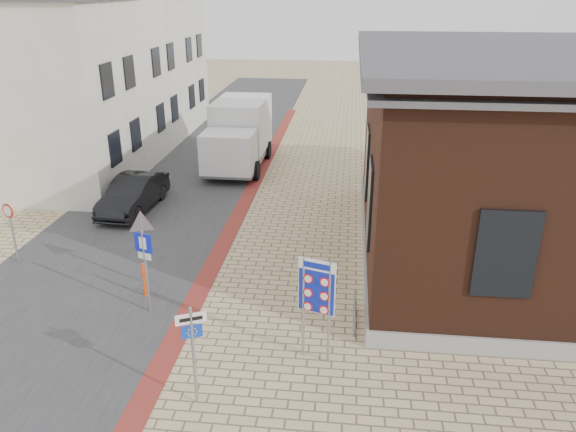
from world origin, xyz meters
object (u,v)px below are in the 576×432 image
at_px(border_sign, 317,289).
at_px(parking_sign, 145,258).
at_px(essen_sign, 193,341).
at_px(bollard, 144,280).
at_px(sedan, 133,194).
at_px(box_truck, 239,134).

height_order(border_sign, parking_sign, border_sign).
height_order(essen_sign, bollard, essen_sign).
relative_size(border_sign, bollard, 2.50).
xyz_separation_m(essen_sign, parking_sign, (-2.29, 3.50, 0.09)).
height_order(sedan, parking_sign, parking_sign).
xyz_separation_m(box_truck, parking_sign, (0.11, -13.86, 0.03)).
bearing_deg(bollard, sedan, 113.02).
height_order(sedan, bollard, sedan).
bearing_deg(sedan, box_truck, 67.56).
relative_size(border_sign, essen_sign, 1.12).
bearing_deg(parking_sign, border_sign, -0.22).
relative_size(essen_sign, bollard, 2.24).
height_order(parking_sign, bollard, parking_sign).
distance_m(box_truck, essen_sign, 17.53).
xyz_separation_m(sedan, box_truck, (3.13, 6.41, 0.97)).
bearing_deg(box_truck, essen_sign, -81.67).
bearing_deg(essen_sign, parking_sign, 99.04).
relative_size(border_sign, parking_sign, 1.09).
height_order(box_truck, parking_sign, box_truck).
distance_m(essen_sign, bollard, 5.19).
bearing_deg(bollard, border_sign, -24.99).
xyz_separation_m(sedan, bollard, (2.83, -6.66, -0.16)).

